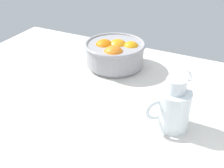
# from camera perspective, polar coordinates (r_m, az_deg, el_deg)

# --- Properties ---
(ground_plane) EXTENTS (1.38, 0.93, 0.03)m
(ground_plane) POSITION_cam_1_polar(r_m,az_deg,el_deg) (0.86, 2.07, -6.63)
(ground_plane) COLOR silver
(fruit_bowl) EXTENTS (0.22, 0.22, 0.10)m
(fruit_bowl) POSITION_cam_1_polar(r_m,az_deg,el_deg) (1.09, 0.53, 5.93)
(fruit_bowl) COLOR #99999E
(fruit_bowl) RESTS_ON ground_plane
(juice_pitcher) EXTENTS (0.11, 0.11, 0.15)m
(juice_pitcher) POSITION_cam_1_polar(r_m,az_deg,el_deg) (0.80, 11.49, -4.75)
(juice_pitcher) COLOR white
(juice_pitcher) RESTS_ON ground_plane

